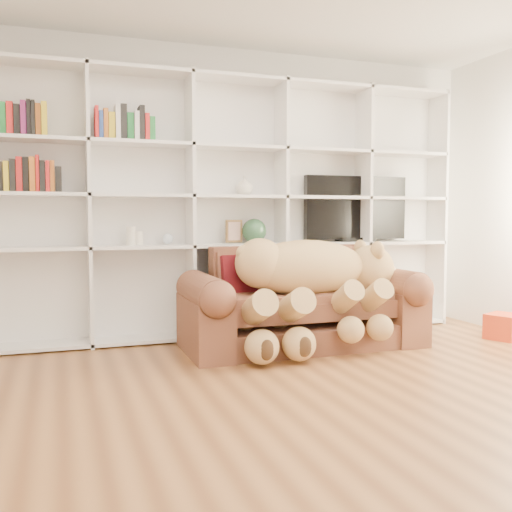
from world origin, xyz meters
name	(u,v)px	position (x,y,z in m)	size (l,w,h in m)	color
floor	(359,416)	(0.00, 0.00, 0.00)	(5.00, 5.00, 0.00)	brown
wall_back	(231,192)	(0.00, 2.50, 1.35)	(5.00, 0.02, 2.70)	white
bookshelf	(210,196)	(-0.24, 2.36, 1.31)	(4.43, 0.35, 2.40)	white
sofa	(301,309)	(0.39, 1.71, 0.32)	(2.02, 0.87, 0.85)	brown
teddy_bear	(311,279)	(0.41, 1.54, 0.60)	(1.58, 0.85, 0.92)	tan
throw_pillow	(241,276)	(-0.11, 1.85, 0.61)	(0.35, 0.11, 0.35)	#530E10
gift_box	(504,326)	(2.25, 1.35, 0.11)	(0.29, 0.27, 0.23)	#C03A19
tv	(356,209)	(1.27, 2.35, 1.19)	(1.11, 0.18, 0.65)	black
picture_frame	(234,231)	(-0.03, 2.30, 0.98)	(0.17, 0.03, 0.21)	brown
green_vase	(254,231)	(0.17, 2.30, 0.98)	(0.23, 0.23, 0.23)	#2A5335
figurine_tall	(131,236)	(-0.97, 2.30, 0.95)	(0.08, 0.08, 0.16)	silver
figurine_short	(139,238)	(-0.90, 2.30, 0.93)	(0.07, 0.07, 0.12)	silver
snow_globe	(168,239)	(-0.65, 2.30, 0.92)	(0.10, 0.10, 0.10)	silver
shelf_vase	(244,186)	(0.07, 2.30, 1.40)	(0.17, 0.17, 0.17)	beige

